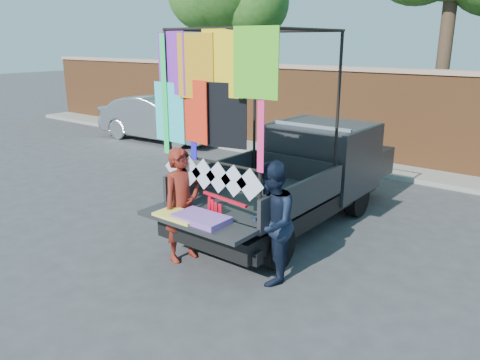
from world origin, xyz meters
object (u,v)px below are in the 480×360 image
Objects in this scene: man at (271,223)px; pickup_truck at (306,173)px; sedan at (161,118)px; woman at (183,205)px.

pickup_truck is at bearing 168.94° from man.
sedan is 2.57× the size of woman.
sedan is at bearing -155.42° from man.
pickup_truck is at bearing -0.09° from woman.
pickup_truck is 3.15× the size of man.
man reaches higher than sedan.
sedan is 10.26m from man.
pickup_truck is 3.10× the size of woman.
pickup_truck reaches higher than man.
sedan is at bearing 59.73° from woman.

